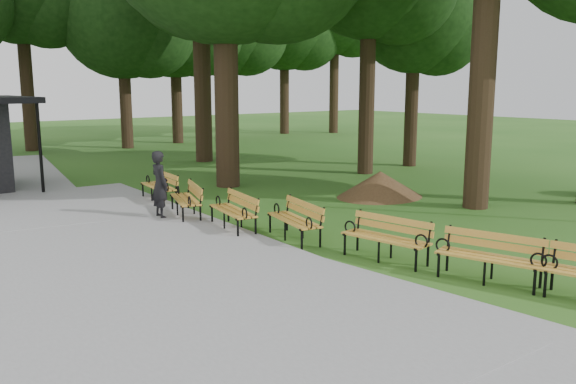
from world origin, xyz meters
TOP-DOWN VIEW (x-y plane):
  - ground at (0.00, 0.00)m, footprint 100.00×100.00m
  - path at (-4.00, 3.00)m, footprint 12.00×38.00m
  - person at (-1.03, 5.11)m, footprint 0.44×0.65m
  - dirt_mound at (5.61, 3.65)m, footprint 2.38×2.38m
  - bench_1 at (1.20, -3.10)m, footprint 1.17×2.00m
  - bench_2 at (0.75, -1.08)m, footprint 0.95×1.98m
  - bench_3 at (0.34, 1.28)m, footprint 1.03×1.99m
  - bench_4 at (-0.21, 2.93)m, footprint 0.96×1.98m
  - bench_5 at (-0.41, 4.91)m, footprint 1.19×2.00m
  - bench_6 at (-0.08, 7.18)m, footprint 0.85×1.96m
  - lawn_tree_5 at (11.87, 7.83)m, footprint 5.06×5.06m

SIDE VIEW (x-z plane):
  - ground at x=0.00m, z-range 0.00..0.00m
  - path at x=-4.00m, z-range 0.00..0.06m
  - dirt_mound at x=5.61m, z-range 0.00..0.80m
  - bench_1 at x=1.20m, z-range 0.00..0.88m
  - bench_2 at x=0.75m, z-range 0.00..0.88m
  - bench_3 at x=0.34m, z-range 0.00..0.88m
  - bench_4 at x=-0.21m, z-range 0.00..0.88m
  - bench_5 at x=-0.41m, z-range 0.00..0.88m
  - bench_6 at x=-0.08m, z-range 0.00..0.88m
  - person at x=-1.03m, z-range 0.00..1.76m
  - lawn_tree_5 at x=11.87m, z-range 1.88..10.79m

